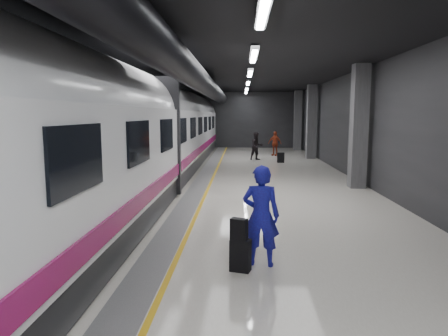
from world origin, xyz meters
TOP-DOWN VIEW (x-y plane):
  - ground at (0.00, 0.00)m, footprint 40.00×40.00m
  - platform_hall at (-0.29, 0.96)m, footprint 10.02×40.02m
  - train at (-3.25, -0.00)m, footprint 3.05×38.00m
  - traveler_main at (0.61, -5.91)m, footprint 0.72×0.52m
  - suitcase_main at (0.25, -6.20)m, footprint 0.39×0.31m
  - shoulder_bag at (0.22, -6.23)m, footprint 0.32×0.25m
  - traveler_far_a at (1.17, 10.96)m, footprint 0.99×0.90m
  - traveler_far_b at (2.48, 13.61)m, footprint 1.01×0.82m
  - suitcase_far at (2.49, 9.68)m, footprint 0.40×0.27m

SIDE VIEW (x-z plane):
  - ground at x=0.00m, z-range 0.00..0.00m
  - suitcase_main at x=0.25m, z-range 0.00..0.56m
  - suitcase_far at x=2.49m, z-range 0.00..0.57m
  - shoulder_bag at x=0.22m, z-range 0.56..0.94m
  - traveler_far_b at x=2.48m, z-range 0.00..1.61m
  - traveler_far_a at x=1.17m, z-range 0.00..1.67m
  - traveler_main at x=0.61m, z-range 0.00..1.82m
  - train at x=-3.25m, z-range 0.04..4.09m
  - platform_hall at x=-0.29m, z-range 1.28..5.79m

